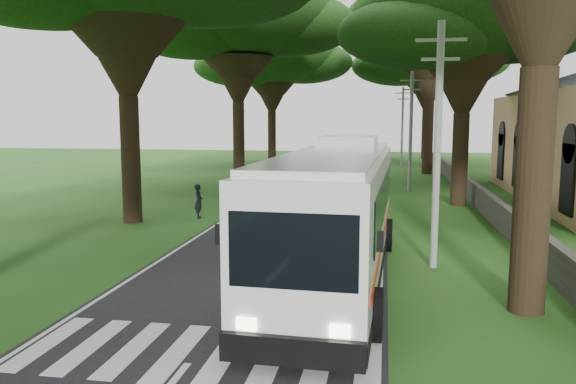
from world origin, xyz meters
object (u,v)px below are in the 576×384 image
pole_near (437,142)px  distant_car_c (374,152)px  pole_mid (411,129)px  pole_far (402,125)px  coach_bus (336,212)px  distant_car_a (307,168)px  pedestrian (199,201)px

pole_near → distant_car_c: (-3.00, 50.01, -3.40)m
pole_mid → pole_far: size_ratio=1.00×
pole_far → coach_bus: (-3.07, -42.05, -2.05)m
pole_mid → distant_car_a: size_ratio=2.26×
distant_car_c → pedestrian: pedestrian is taller
pole_near → pole_mid: (0.00, 20.00, 0.00)m
pole_far → distant_car_a: (-8.28, -11.32, -3.55)m
distant_car_a → distant_car_c: (5.28, 21.33, 0.15)m
pole_near → pedestrian: 13.49m
pole_near → pole_mid: size_ratio=1.00×
distant_car_a → pedestrian: (-2.43, -21.18, 0.22)m
distant_car_a → distant_car_c: 21.98m
pole_far → coach_bus: pole_far is taller
pole_near → pole_mid: 20.00m
pole_mid → distant_car_c: pole_mid is taller
pole_near → pedestrian: size_ratio=4.69×
pole_far → pole_mid: bearing=-90.0°
distant_car_c → pole_near: bearing=89.7°
coach_bus → pedestrian: 12.29m
distant_car_a → coach_bus: bearing=105.0°
distant_car_c → pedestrian: size_ratio=3.05×
distant_car_a → pedestrian: bearing=88.9°
pole_far → distant_car_c: (-3.00, 10.01, -3.40)m
coach_bus → distant_car_a: coach_bus is taller
pole_mid → pedestrian: 16.79m
pole_near → pedestrian: (-10.70, 7.50, -3.33)m
distant_car_a → pole_near: bearing=111.5°
pole_mid → pedestrian: (-10.70, -12.50, -3.33)m
pole_near → pole_mid: same height
pole_mid → distant_car_c: (-3.00, 30.01, -3.40)m
coach_bus → pedestrian: bearing=130.6°
pole_near → distant_car_c: size_ratio=1.54×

